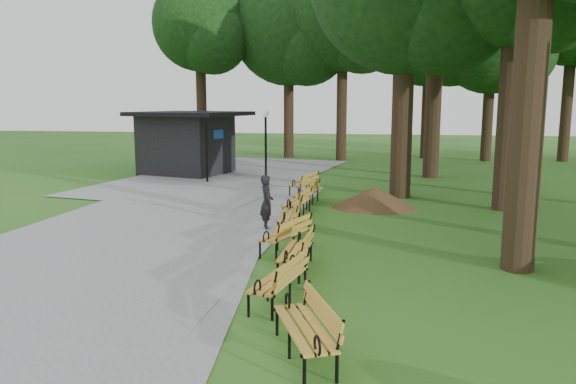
% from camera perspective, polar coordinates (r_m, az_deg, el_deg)
% --- Properties ---
extents(ground, '(100.00, 100.00, 0.00)m').
position_cam_1_polar(ground, '(13.04, -2.40, -6.92)').
color(ground, '#29621C').
rests_on(ground, ground).
extents(path, '(12.00, 38.00, 0.06)m').
position_cam_1_polar(path, '(17.01, -13.57, -3.20)').
color(path, gray).
rests_on(path, ground).
extents(person, '(0.57, 0.68, 1.58)m').
position_cam_1_polar(person, '(15.82, -2.21, -1.07)').
color(person, black).
rests_on(person, ground).
extents(kiosk, '(5.95, 5.48, 3.13)m').
position_cam_1_polar(kiosk, '(28.34, -10.45, 4.99)').
color(kiosk, black).
rests_on(kiosk, ground).
extents(lamp_post, '(0.32, 0.32, 3.29)m').
position_cam_1_polar(lamp_post, '(23.71, -2.32, 6.21)').
color(lamp_post, black).
rests_on(lamp_post, ground).
extents(dirt_mound, '(2.45, 2.45, 0.74)m').
position_cam_1_polar(dirt_mound, '(19.29, 8.93, -0.55)').
color(dirt_mound, '#47301C').
rests_on(dirt_mound, ground).
extents(bench_0, '(1.34, 2.00, 0.88)m').
position_cam_1_polar(bench_0, '(8.16, 1.69, -13.84)').
color(bench_0, gold).
rests_on(bench_0, ground).
extents(bench_1, '(1.02, 1.99, 0.88)m').
position_cam_1_polar(bench_1, '(10.21, -0.97, -9.00)').
color(bench_1, gold).
rests_on(bench_1, ground).
extents(bench_2, '(0.68, 1.91, 0.88)m').
position_cam_1_polar(bench_2, '(12.03, 0.76, -6.13)').
color(bench_2, gold).
rests_on(bench_2, ground).
extents(bench_3, '(1.24, 2.00, 0.88)m').
position_cam_1_polar(bench_3, '(13.54, -0.28, -4.37)').
color(bench_3, gold).
rests_on(bench_3, ground).
extents(bench_4, '(0.76, 1.94, 0.88)m').
position_cam_1_polar(bench_4, '(15.81, 0.13, -2.36)').
color(bench_4, gold).
rests_on(bench_4, ground).
extents(bench_5, '(0.84, 1.96, 0.88)m').
position_cam_1_polar(bench_5, '(17.75, 0.92, -1.07)').
color(bench_5, gold).
rests_on(bench_5, ground).
extents(bench_6, '(0.85, 1.96, 0.88)m').
position_cam_1_polar(bench_6, '(19.60, 1.91, -0.08)').
color(bench_6, gold).
rests_on(bench_6, ground).
extents(bench_7, '(1.12, 2.00, 0.88)m').
position_cam_1_polar(bench_7, '(21.82, 1.61, 0.89)').
color(bench_7, gold).
rests_on(bench_7, ground).
extents(tree_backdrop, '(37.15, 10.03, 16.33)m').
position_cam_1_polar(tree_backdrop, '(35.77, 15.93, 16.27)').
color(tree_backdrop, black).
rests_on(tree_backdrop, ground).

